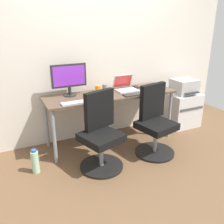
% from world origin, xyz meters
% --- Properties ---
extents(ground_plane, '(5.28, 5.28, 0.00)m').
position_xyz_m(ground_plane, '(0.00, 0.00, 0.00)').
color(ground_plane, brown).
extents(back_wall, '(4.40, 0.04, 2.60)m').
position_xyz_m(back_wall, '(0.00, 0.37, 1.30)').
color(back_wall, silver).
rests_on(back_wall, ground).
extents(desk, '(1.87, 0.58, 0.76)m').
position_xyz_m(desk, '(0.00, 0.00, 0.69)').
color(desk, brown).
rests_on(desk, ground).
extents(office_chair_left, '(0.55, 0.55, 0.94)m').
position_xyz_m(office_chair_left, '(-0.38, -0.52, 0.42)').
color(office_chair_left, black).
rests_on(office_chair_left, ground).
extents(office_chair_right, '(0.54, 0.54, 0.94)m').
position_xyz_m(office_chair_right, '(0.41, -0.52, 0.42)').
color(office_chair_right, black).
rests_on(office_chair_right, ground).
extents(side_cabinet, '(0.52, 0.47, 0.57)m').
position_xyz_m(side_cabinet, '(1.37, 0.04, 0.29)').
color(side_cabinet, silver).
rests_on(side_cabinet, ground).
extents(printer, '(0.38, 0.40, 0.24)m').
position_xyz_m(printer, '(1.37, 0.04, 0.69)').
color(printer, '#B7B7B7').
rests_on(printer, side_cabinet).
extents(water_bottle_on_floor, '(0.09, 0.09, 0.31)m').
position_xyz_m(water_bottle_on_floor, '(-1.16, -0.35, 0.15)').
color(water_bottle_on_floor, '#A5D8B2').
rests_on(water_bottle_on_floor, ground).
extents(desktop_monitor, '(0.48, 0.18, 0.43)m').
position_xyz_m(desktop_monitor, '(-0.55, 0.15, 1.01)').
color(desktop_monitor, '#262626').
rests_on(desktop_monitor, desk).
extents(open_laptop, '(0.31, 0.29, 0.22)m').
position_xyz_m(open_laptop, '(0.27, 0.07, 0.81)').
color(open_laptop, silver).
rests_on(open_laptop, desk).
extents(keyboard_by_monitor, '(0.34, 0.12, 0.02)m').
position_xyz_m(keyboard_by_monitor, '(-0.59, -0.21, 0.76)').
color(keyboard_by_monitor, '#B7B7B7').
rests_on(keyboard_by_monitor, desk).
extents(keyboard_by_laptop, '(0.34, 0.12, 0.02)m').
position_xyz_m(keyboard_by_laptop, '(0.28, -0.21, 0.76)').
color(keyboard_by_laptop, '#2D2D2D').
rests_on(keyboard_by_laptop, desk).
extents(mouse_by_monitor, '(0.06, 0.10, 0.03)m').
position_xyz_m(mouse_by_monitor, '(-0.18, -0.00, 0.77)').
color(mouse_by_monitor, '#B7B7B7').
rests_on(mouse_by_monitor, desk).
extents(mouse_by_laptop, '(0.06, 0.10, 0.03)m').
position_xyz_m(mouse_by_laptop, '(0.68, -0.22, 0.77)').
color(mouse_by_laptop, silver).
rests_on(mouse_by_laptop, desk).
extents(coffee_mug, '(0.08, 0.08, 0.09)m').
position_xyz_m(coffee_mug, '(-0.13, 0.16, 0.80)').
color(coffee_mug, orange).
rests_on(coffee_mug, desk).
extents(pen_cup, '(0.07, 0.07, 0.10)m').
position_xyz_m(pen_cup, '(-0.03, 0.14, 0.81)').
color(pen_cup, slate).
rests_on(pen_cup, desk).
extents(phone_near_monitor, '(0.07, 0.14, 0.01)m').
position_xyz_m(phone_near_monitor, '(0.51, 0.13, 0.76)').
color(phone_near_monitor, black).
rests_on(phone_near_monitor, desk).
extents(notebook, '(0.21, 0.15, 0.03)m').
position_xyz_m(notebook, '(-0.21, -0.19, 0.77)').
color(notebook, yellow).
rests_on(notebook, desk).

